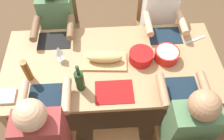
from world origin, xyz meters
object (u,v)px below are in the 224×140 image
at_px(bread_loaf, 104,57).
at_px(wine_bottle, 80,80).
at_px(diner_near_right, 58,23).
at_px(diner_far_right, 46,132).
at_px(chair_near_left, 153,22).
at_px(diner_far_left, 187,124).
at_px(wine_glass, 59,51).
at_px(diner_near_left, 159,19).
at_px(serving_bowl_fruit, 141,56).
at_px(cutting_board, 105,61).
at_px(chair_near_right, 62,26).
at_px(serving_bowl_pasta, 167,54).
at_px(beer_bottle, 27,70).
at_px(dining_table, 112,68).
at_px(napkin_stack, 7,96).

distance_m(bread_loaf, wine_bottle, 0.34).
bearing_deg(diner_near_right, diner_far_right, 90.00).
relative_size(chair_near_left, diner_near_right, 0.71).
distance_m(diner_far_left, wine_glass, 1.23).
relative_size(diner_far_right, diner_near_left, 1.00).
xyz_separation_m(serving_bowl_fruit, cutting_board, (0.33, 0.00, -0.05)).
relative_size(chair_near_right, serving_bowl_pasta, 3.84).
xyz_separation_m(diner_far_left, serving_bowl_pasta, (0.05, -0.63, 0.10)).
height_order(wine_bottle, wine_glass, wine_bottle).
relative_size(diner_far_left, serving_bowl_fruit, 5.50).
xyz_separation_m(diner_far_right, diner_near_left, (-1.10, -1.22, 0.00)).
relative_size(diner_far_right, diner_far_left, 1.00).
bearing_deg(cutting_board, wine_bottle, 51.26).
xyz_separation_m(diner_far_left, serving_bowl_fruit, (0.28, -0.63, 0.10)).
bearing_deg(chair_near_left, wine_glass, 35.24).
bearing_deg(cutting_board, chair_near_right, -58.12).
bearing_deg(diner_near_right, wine_glass, 98.35).
distance_m(beer_bottle, wine_glass, 0.32).
bearing_deg(bread_loaf, dining_table, 165.18).
distance_m(chair_near_left, cutting_board, 1.02).
xyz_separation_m(chair_near_left, diner_near_left, (-0.00, 0.18, 0.21)).
distance_m(diner_far_left, diner_near_left, 1.22).
distance_m(diner_far_left, cutting_board, 0.88).
height_order(serving_bowl_pasta, napkin_stack, serving_bowl_pasta).
bearing_deg(diner_far_right, chair_near_left, -128.06).
xyz_separation_m(diner_near_left, diner_near_right, (1.10, 0.00, 0.00)).
xyz_separation_m(cutting_board, wine_glass, (0.40, -0.06, 0.11)).
bearing_deg(wine_bottle, diner_far_right, 53.28).
bearing_deg(chair_near_left, bread_loaf, 51.57).
distance_m(diner_far_right, serving_bowl_pasta, 1.23).
distance_m(chair_near_left, bread_loaf, 1.04).
distance_m(diner_near_left, wine_bottle, 1.20).
height_order(diner_far_right, beer_bottle, diner_far_right).
bearing_deg(chair_near_left, diner_far_right, 51.94).
height_order(diner_far_left, diner_near_left, same).
bearing_deg(diner_far_left, chair_near_left, -90.00).
height_order(diner_far_left, diner_near_right, same).
bearing_deg(diner_near_left, beer_bottle, 29.94).
bearing_deg(wine_bottle, dining_table, -138.47).
relative_size(serving_bowl_pasta, wine_bottle, 0.76).
bearing_deg(cutting_board, beer_bottle, 12.05).
bearing_deg(diner_far_left, beer_bottle, -20.99).
relative_size(serving_bowl_pasta, serving_bowl_fruit, 1.01).
distance_m(serving_bowl_pasta, napkin_stack, 1.42).
xyz_separation_m(wine_glass, napkin_stack, (0.41, 0.37, -0.10)).
height_order(chair_near_left, wine_glass, wine_glass).
bearing_deg(cutting_board, diner_near_left, -136.13).
height_order(diner_near_left, napkin_stack, diner_near_left).
relative_size(dining_table, cutting_board, 4.98).
bearing_deg(beer_bottle, napkin_stack, 47.80).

